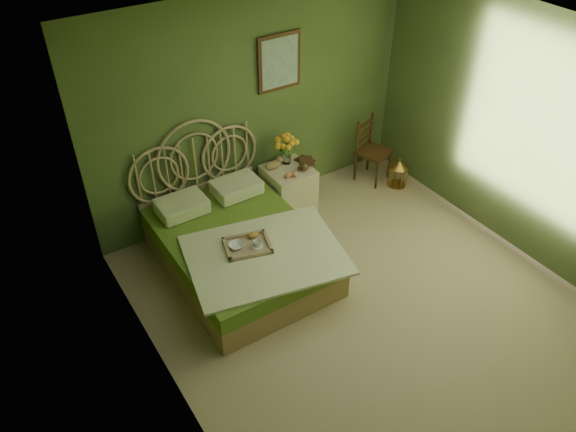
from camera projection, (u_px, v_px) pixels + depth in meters
floor at (371, 310)px, 5.61m from camera, size 4.50×4.50×0.00m
ceiling at (404, 59)px, 4.03m from camera, size 4.50×4.50×0.00m
wall_back at (254, 106)px, 6.32m from camera, size 4.00×0.00×4.00m
wall_left at (168, 296)px, 3.96m from camera, size 0.00×4.50×4.50m
wall_right at (536, 142)px, 5.68m from camera, size 0.00×4.50×4.50m
wall_art at (279, 62)px, 6.17m from camera, size 0.54×0.04×0.64m
bed at (238, 245)px, 5.95m from camera, size 1.71×2.17×1.34m
nightstand at (288, 184)px, 6.75m from camera, size 0.52×0.52×1.01m
chair at (371, 145)px, 7.25m from camera, size 0.48×0.48×0.86m
birdcage at (398, 173)px, 7.26m from camera, size 0.24×0.24×0.37m
book_lower at (300, 163)px, 6.70m from camera, size 0.21×0.25×0.02m
book_upper at (300, 162)px, 6.68m from camera, size 0.23×0.26×0.02m
cereal_bowl at (236, 246)px, 5.57m from camera, size 0.17×0.17×0.04m
coffee_cup at (257, 244)px, 5.56m from camera, size 0.09×0.09×0.08m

